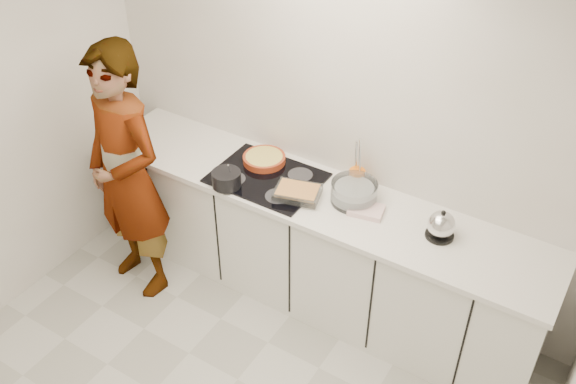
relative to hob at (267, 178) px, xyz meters
The scene contains 13 objects.
ceiling 2.13m from the hob, 74.48° to the right, with size 3.60×3.20×0.00m, color white.
wall_back 0.62m from the hob, 44.17° to the left, with size 3.60×0.00×2.60m, color white.
base_cabinets 0.60m from the hob, ahead, with size 3.20×0.58×0.87m, color white.
countertop 0.35m from the hob, ahead, with size 3.24×0.64×0.04m, color white.
hob is the anchor object (origin of this frame).
tart_dish 0.18m from the hob, 129.07° to the left, with size 0.34×0.34×0.05m.
saucepan 0.29m from the hob, 127.59° to the right, with size 0.21×0.21×0.18m.
baking_dish 0.30m from the hob, 14.09° to the right, with size 0.34×0.28×0.06m.
mixing_bowl 0.62m from the hob, ahead, with size 0.38×0.38×0.14m.
tea_towel 0.73m from the hob, ahead, with size 0.21×0.16×0.04m, color white.
kettle 1.21m from the hob, ahead, with size 0.20×0.20×0.20m.
utensil_crock 0.61m from the hob, 23.06° to the left, with size 0.11×0.11×0.13m, color orange.
cook 0.94m from the hob, 146.67° to the right, with size 0.69×0.45×1.89m, color white.
Camera 1 is at (1.63, -1.64, 3.46)m, focal length 40.00 mm.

